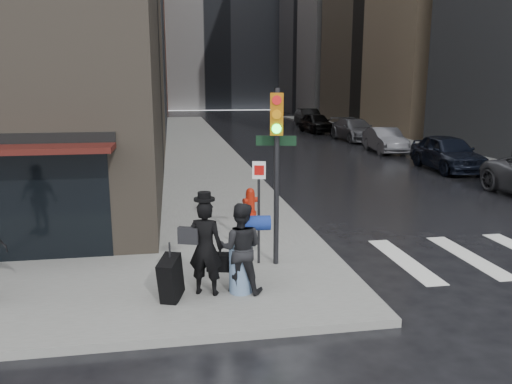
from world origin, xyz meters
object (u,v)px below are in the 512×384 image
(man_jeans, at_px, (240,248))
(parked_car_1, at_px, (447,153))
(traffic_light, at_px, (275,154))
(parked_car_3, at_px, (355,130))
(man_overcoat, at_px, (198,252))
(fire_hydrant, at_px, (250,203))
(parked_car_2, at_px, (385,140))
(parked_car_4, at_px, (316,123))
(parked_car_5, at_px, (309,117))

(man_jeans, xyz_separation_m, parked_car_1, (11.49, 12.64, -0.17))
(traffic_light, bearing_deg, parked_car_3, 79.37)
(man_jeans, distance_m, parked_car_1, 17.08)
(man_overcoat, xyz_separation_m, fire_hydrant, (1.82, 5.52, -0.45))
(traffic_light, height_order, parked_car_1, traffic_light)
(parked_car_2, xyz_separation_m, parked_car_4, (-0.39, 13.01, 0.10))
(parked_car_1, distance_m, parked_car_3, 13.02)
(fire_hydrant, distance_m, parked_car_1, 12.66)
(traffic_light, relative_size, parked_car_1, 0.76)
(parked_car_1, height_order, parked_car_5, parked_car_5)
(man_jeans, xyz_separation_m, traffic_light, (0.90, 1.28, 1.54))
(parked_car_1, distance_m, parked_car_5, 26.03)
(parked_car_2, height_order, parked_car_4, parked_car_4)
(parked_car_3, distance_m, parked_car_5, 13.02)
(man_jeans, height_order, parked_car_2, man_jeans)
(traffic_light, bearing_deg, parked_car_1, 60.59)
(man_overcoat, relative_size, man_jeans, 1.15)
(traffic_light, distance_m, parked_car_1, 15.63)
(man_overcoat, bearing_deg, fire_hydrant, -88.69)
(traffic_light, distance_m, parked_car_4, 32.51)
(fire_hydrant, xyz_separation_m, parked_car_5, (10.99, 33.19, 0.32))
(parked_car_1, distance_m, parked_car_4, 19.53)
(fire_hydrant, bearing_deg, parked_car_5, 71.67)
(parked_car_5, bearing_deg, man_overcoat, -107.86)
(man_overcoat, distance_m, parked_car_1, 17.63)
(man_jeans, bearing_deg, parked_car_2, -105.66)
(parked_car_1, relative_size, parked_car_4, 1.01)
(parked_car_5, bearing_deg, parked_car_1, -90.77)
(fire_hydrant, bearing_deg, parked_car_2, 53.17)
(parked_car_4, relative_size, parked_car_5, 0.95)
(man_jeans, relative_size, traffic_light, 0.46)
(traffic_light, height_order, parked_car_4, traffic_light)
(traffic_light, xyz_separation_m, parked_car_1, (10.58, 11.37, -1.71))
(fire_hydrant, bearing_deg, parked_car_3, 61.84)
(man_overcoat, distance_m, traffic_light, 2.64)
(parked_car_1, bearing_deg, parked_car_4, 95.56)
(man_overcoat, distance_m, parked_car_4, 34.24)
(traffic_light, xyz_separation_m, fire_hydrant, (0.15, 4.21, -2.02))
(parked_car_4, bearing_deg, traffic_light, -112.15)
(parked_car_3, xyz_separation_m, parked_car_4, (-0.96, 6.51, 0.04))
(man_jeans, xyz_separation_m, parked_car_5, (12.04, 38.67, -0.16))
(man_overcoat, relative_size, parked_car_5, 0.38)
(man_overcoat, height_order, parked_car_3, man_overcoat)
(parked_car_1, height_order, parked_car_4, parked_car_1)
(fire_hydrant, relative_size, parked_car_2, 0.19)
(man_overcoat, height_order, fire_hydrant, man_overcoat)
(man_overcoat, relative_size, parked_car_2, 0.44)
(man_jeans, height_order, parked_car_3, man_jeans)
(man_overcoat, bearing_deg, parked_car_1, -114.51)
(parked_car_3, relative_size, parked_car_4, 1.11)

